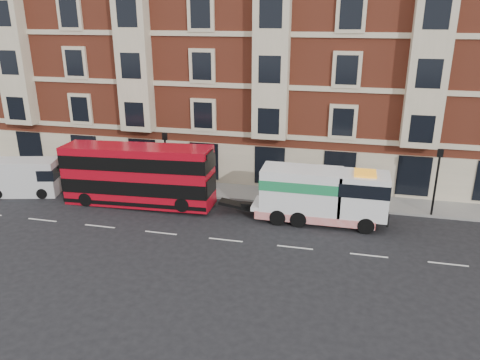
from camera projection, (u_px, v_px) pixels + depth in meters
name	position (u px, v px, depth m)	size (l,w,h in m)	color
ground	(226.00, 240.00, 26.94)	(120.00, 120.00, 0.00)	black
sidewalk	(252.00, 193.00, 33.79)	(90.00, 3.00, 0.15)	slate
victorian_terrace	(279.00, 43.00, 37.19)	(45.00, 12.00, 20.40)	brown
lamp_post_west	(166.00, 158.00, 33.02)	(0.35, 0.15, 4.35)	black
lamp_post_east	(437.00, 177.00, 29.13)	(0.35, 0.15, 4.35)	black
double_decker_bus	(138.00, 174.00, 31.18)	(10.19, 2.34, 4.12)	#AC0918
tow_truck	(320.00, 195.00, 28.71)	(8.15, 2.41, 3.40)	white
box_van	(23.00, 178.00, 33.39)	(5.22, 3.10, 2.54)	silver
pedestrian	(71.00, 166.00, 36.79)	(0.59, 0.39, 1.61)	#1B2C37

